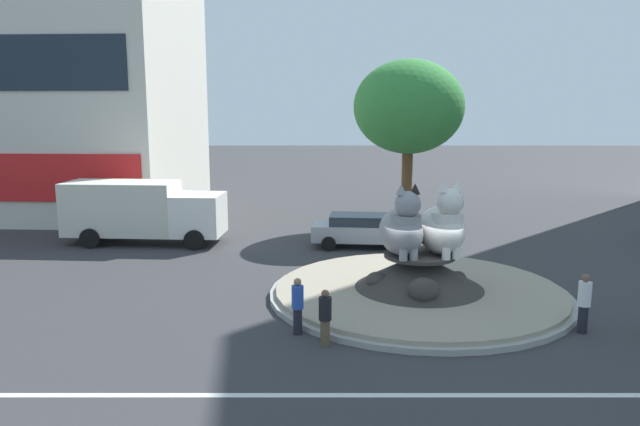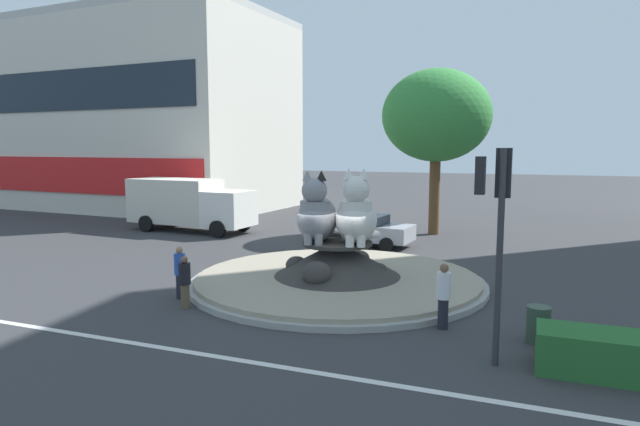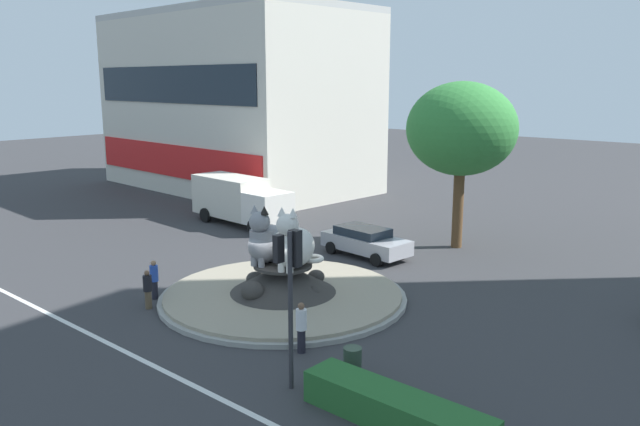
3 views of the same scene
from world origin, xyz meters
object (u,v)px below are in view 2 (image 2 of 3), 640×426
object	(u,v)px
cat_statue_grey	(317,215)
broadleaf_tree_behind_island	(436,116)
pedestrian_blue_shirt	(180,271)
delivery_box_truck	(188,203)
shophouse_block	(140,116)
litter_bin	(538,325)
traffic_light_mast	(497,207)
hatchback_near_shophouse	(362,229)
cat_statue_white	(357,216)
pedestrian_black_shirt	(185,281)
pedestrian_white_shirt	(443,295)

from	to	relation	value
cat_statue_grey	broadleaf_tree_behind_island	size ratio (longest dim) A/B	0.31
cat_statue_grey	pedestrian_blue_shirt	xyz separation A→B (m)	(-3.32, -3.17, -1.52)
pedestrian_blue_shirt	delivery_box_truck	distance (m)	13.90
shophouse_block	litter_bin	size ratio (longest dim) A/B	25.29
traffic_light_mast	hatchback_near_shophouse	bearing A→B (deg)	29.24
broadleaf_tree_behind_island	shophouse_block	bearing A→B (deg)	166.61
cat_statue_white	pedestrian_black_shirt	world-z (taller)	cat_statue_white
pedestrian_blue_shirt	broadleaf_tree_behind_island	bearing A→B (deg)	-55.99
pedestrian_white_shirt	pedestrian_blue_shirt	bearing A→B (deg)	22.83
traffic_light_mast	pedestrian_blue_shirt	bearing A→B (deg)	79.99
pedestrian_white_shirt	litter_bin	xyz separation A→B (m)	(2.29, -0.21, -0.46)
shophouse_block	pedestrian_blue_shirt	bearing A→B (deg)	-45.17
pedestrian_white_shirt	delivery_box_truck	size ratio (longest dim) A/B	0.23
shophouse_block	pedestrian_black_shirt	bearing A→B (deg)	-45.12
pedestrian_blue_shirt	shophouse_block	bearing A→B (deg)	4.04
hatchback_near_shophouse	delivery_box_truck	distance (m)	10.35
cat_statue_grey	delivery_box_truck	world-z (taller)	cat_statue_grey
traffic_light_mast	shophouse_block	xyz separation A→B (m)	(-28.03, 22.91, 3.63)
broadleaf_tree_behind_island	delivery_box_truck	world-z (taller)	broadleaf_tree_behind_island
cat_statue_white	shophouse_block	distance (m)	29.67
traffic_light_mast	pedestrian_white_shirt	size ratio (longest dim) A/B	2.72
cat_statue_grey	traffic_light_mast	distance (m)	7.93
cat_statue_white	traffic_light_mast	world-z (taller)	traffic_light_mast
pedestrian_white_shirt	litter_bin	world-z (taller)	pedestrian_white_shirt
pedestrian_black_shirt	pedestrian_white_shirt	world-z (taller)	pedestrian_white_shirt
hatchback_near_shophouse	shophouse_block	bearing A→B (deg)	159.55
cat_statue_grey	shophouse_block	distance (m)	28.73
hatchback_near_shophouse	cat_statue_white	bearing A→B (deg)	-68.92
traffic_light_mast	delivery_box_truck	size ratio (longest dim) A/B	0.63
pedestrian_black_shirt	litter_bin	bearing A→B (deg)	106.07
shophouse_block	broadleaf_tree_behind_island	distance (m)	24.50
cat_statue_white	shophouse_block	world-z (taller)	shophouse_block
shophouse_block	pedestrian_white_shirt	size ratio (longest dim) A/B	13.21
shophouse_block	pedestrian_blue_shirt	world-z (taller)	shophouse_block
cat_statue_grey	pedestrian_white_shirt	xyz separation A→B (m)	(4.74, -3.08, -1.47)
cat_statue_white	pedestrian_blue_shirt	xyz separation A→B (m)	(-4.67, -3.33, -1.55)
pedestrian_black_shirt	cat_statue_grey	bearing A→B (deg)	159.23
cat_statue_grey	pedestrian_black_shirt	xyz separation A→B (m)	(-2.56, -4.00, -1.57)
traffic_light_mast	pedestrian_blue_shirt	distance (m)	9.92
pedestrian_black_shirt	litter_bin	size ratio (longest dim) A/B	1.73
pedestrian_blue_shirt	pedestrian_white_shirt	xyz separation A→B (m)	(8.06, 0.09, 0.05)
cat_statue_white	cat_statue_grey	bearing A→B (deg)	-98.99
cat_statue_white	broadleaf_tree_behind_island	bearing A→B (deg)	161.65
traffic_light_mast	hatchback_near_shophouse	xyz separation A→B (m)	(-6.82, 12.59, -2.64)
shophouse_block	pedestrian_black_shirt	distance (m)	29.94
cat_statue_white	broadleaf_tree_behind_island	distance (m)	12.73
litter_bin	delivery_box_truck	bearing A→B (deg)	147.12
pedestrian_blue_shirt	litter_bin	bearing A→B (deg)	-128.03
traffic_light_mast	pedestrian_black_shirt	bearing A→B (deg)	84.40
pedestrian_black_shirt	cat_statue_white	bearing A→B (deg)	148.63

